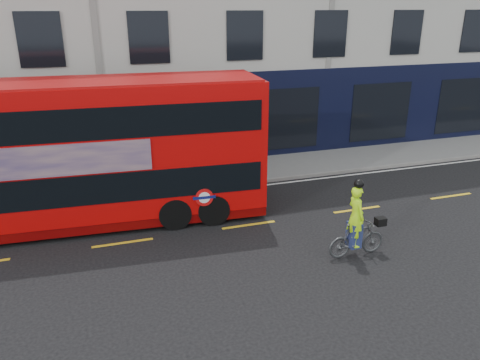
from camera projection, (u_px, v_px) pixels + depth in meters
name	position (u px, v px, depth m)	size (l,w,h in m)	color
ground	(127.00, 268.00, 12.70)	(120.00, 120.00, 0.00)	black
pavement	(112.00, 184.00, 18.47)	(60.00, 3.00, 0.12)	slate
kerb	(115.00, 198.00, 17.13)	(60.00, 0.12, 0.13)	slate
road_edge_line	(115.00, 203.00, 16.88)	(58.00, 0.10, 0.01)	silver
lane_dashes	(123.00, 243.00, 14.03)	(58.00, 0.12, 0.01)	gold
bus	(83.00, 153.00, 14.58)	(11.57, 3.28, 4.61)	#BF0707
cyclist	(356.00, 231.00, 13.06)	(1.74, 0.64, 2.33)	#434648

